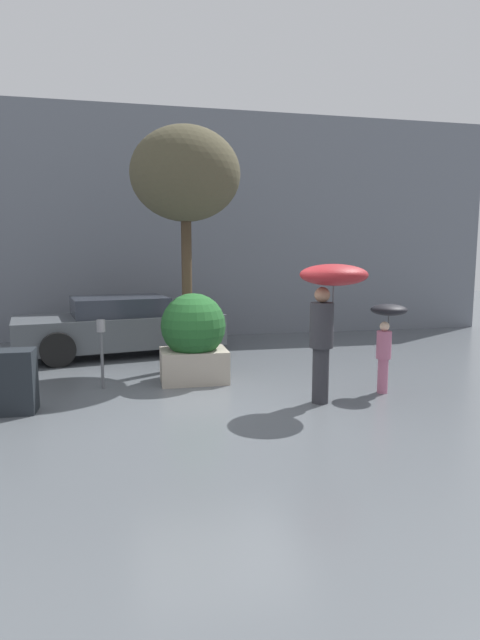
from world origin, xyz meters
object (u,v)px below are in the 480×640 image
object	(u,v)px
planter_box	(194,337)
person_child	(387,328)
parked_car_near	(120,326)
newspaper_box	(17,381)
parking_meter	(101,339)
person_adult	(330,296)
street_tree	(185,176)

from	to	relation	value
planter_box	person_child	xyz separation A→B (m)	(2.95, -1.33, 0.25)
person_child	planter_box	bearing A→B (deg)	126.35
person_child	parked_car_near	distance (m)	6.01
planter_box	newspaper_box	distance (m)	2.94
planter_box	parking_meter	bearing A→B (deg)	-173.82
person_adult	person_child	bearing A→B (deg)	48.10
planter_box	parked_car_near	size ratio (longest dim) A/B	0.33
planter_box	parked_car_near	xyz separation A→B (m)	(-1.34, 2.86, -0.18)
planter_box	street_tree	bearing A→B (deg)	89.76
newspaper_box	planter_box	bearing A→B (deg)	25.11
parking_meter	newspaper_box	bearing A→B (deg)	-135.68
parking_meter	newspaper_box	distance (m)	1.58
person_child	parking_meter	bearing A→B (deg)	136.09
parked_car_near	person_child	bearing A→B (deg)	-145.56
street_tree	parking_meter	xyz separation A→B (m)	(-1.55, -1.23, -2.84)
street_tree	person_child	bearing A→B (deg)	-39.06
parked_car_near	newspaper_box	xyz separation A→B (m)	(-1.30, -4.10, -0.17)
parked_car_near	street_tree	distance (m)	3.80
parking_meter	person_adult	bearing A→B (deg)	-24.89
person_child	newspaper_box	size ratio (longest dim) A/B	1.59
person_adult	parked_car_near	xyz separation A→B (m)	(-3.15, 4.59, -1.00)
person_adult	parking_meter	world-z (taller)	person_adult
parked_car_near	newspaper_box	bearing A→B (deg)	151.14
planter_box	person_adult	world-z (taller)	person_adult
planter_box	person_child	distance (m)	3.25
person_adult	newspaper_box	distance (m)	4.62
planter_box	newspaper_box	size ratio (longest dim) A/B	1.73
person_adult	newspaper_box	bearing A→B (deg)	-157.22
person_adult	street_tree	bearing A→B (deg)	151.93
person_child	street_tree	world-z (taller)	street_tree
street_tree	planter_box	bearing A→B (deg)	-90.24
newspaper_box	person_adult	bearing A→B (deg)	-6.24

